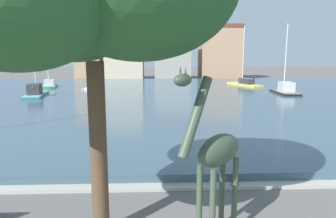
% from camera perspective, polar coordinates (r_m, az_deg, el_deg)
% --- Properties ---
extents(harbor_water, '(81.59, 51.26, 0.42)m').
position_cam_1_polar(harbor_water, '(36.38, -2.97, 2.67)').
color(harbor_water, '#3D5666').
rests_on(harbor_water, ground).
extents(quay_edge_coping, '(81.59, 0.50, 0.12)m').
position_cam_1_polar(quay_edge_coping, '(11.22, -4.27, -14.63)').
color(quay_edge_coping, '#ADA89E').
rests_on(quay_edge_coping, ground).
extents(giraffe_statue, '(2.08, 2.09, 4.52)m').
position_cam_1_polar(giraffe_statue, '(7.64, 9.10, -8.54)').
color(giraffe_statue, '#3D4C38').
rests_on(giraffe_statue, ground).
extents(sailboat_green, '(3.36, 6.64, 5.89)m').
position_cam_1_polar(sailboat_green, '(46.87, -21.66, 3.94)').
color(sailboat_green, '#236B42').
rests_on(sailboat_green, ground).
extents(sailboat_white, '(1.91, 5.99, 6.24)m').
position_cam_1_polar(sailboat_white, '(43.11, -13.89, 3.73)').
color(sailboat_white, white).
rests_on(sailboat_white, ground).
extents(sailboat_black, '(2.55, 6.68, 8.67)m').
position_cam_1_polar(sailboat_black, '(39.18, 21.16, 3.10)').
color(sailboat_black, black).
rests_on(sailboat_black, ground).
extents(sailboat_teal, '(3.16, 7.76, 7.13)m').
position_cam_1_polar(sailboat_teal, '(37.38, -23.72, 2.62)').
color(sailboat_teal, teal).
rests_on(sailboat_teal, ground).
extents(sailboat_yellow, '(4.14, 8.52, 9.50)m').
position_cam_1_polar(sailboat_yellow, '(48.44, 13.96, 4.55)').
color(sailboat_yellow, gold).
rests_on(sailboat_yellow, ground).
extents(mooring_bollard, '(0.24, 0.24, 0.50)m').
position_cam_1_polar(mooring_bollard, '(11.36, 12.64, -13.49)').
color(mooring_bollard, '#232326').
rests_on(mooring_bollard, ground).
extents(townhouse_end_terrace, '(5.22, 5.29, 11.06)m').
position_cam_1_polar(townhouse_end_terrace, '(65.93, -14.89, 10.18)').
color(townhouse_end_terrace, tan).
rests_on(townhouse_end_terrace, ground).
extents(townhouse_wide_warehouse, '(7.94, 7.46, 12.94)m').
position_cam_1_polar(townhouse_wide_warehouse, '(65.11, -8.24, 11.24)').
color(townhouse_wide_warehouse, '#C6B293').
rests_on(townhouse_wide_warehouse, ground).
extents(townhouse_narrow_midrow, '(7.62, 7.45, 9.34)m').
position_cam_1_polar(townhouse_narrow_midrow, '(65.17, 0.77, 9.75)').
color(townhouse_narrow_midrow, gray).
rests_on(townhouse_narrow_midrow, ground).
extents(townhouse_corner_house, '(8.85, 7.26, 11.64)m').
position_cam_1_polar(townhouse_corner_house, '(68.48, 9.78, 10.58)').
color(townhouse_corner_house, tan).
rests_on(townhouse_corner_house, ground).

